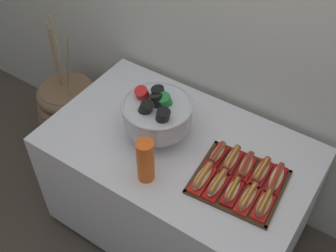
# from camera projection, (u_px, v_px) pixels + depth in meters

# --- Properties ---
(ground_plane) EXTENTS (10.00, 10.00, 0.00)m
(ground_plane) POSITION_uv_depth(u_px,v_px,m) (177.00, 223.00, 2.70)
(ground_plane) COLOR #4C4238
(back_wall) EXTENTS (6.00, 0.10, 2.60)m
(back_wall) POSITION_uv_depth(u_px,v_px,m) (237.00, 3.00, 2.07)
(back_wall) COLOR beige
(back_wall) RESTS_ON ground_plane
(buffet_table) EXTENTS (1.37, 0.83, 0.74)m
(buffet_table) POSITION_uv_depth(u_px,v_px,m) (178.00, 186.00, 2.42)
(buffet_table) COLOR silver
(buffet_table) RESTS_ON ground_plane
(floor_vase) EXTENTS (0.47, 0.47, 1.10)m
(floor_vase) POSITION_uv_depth(u_px,v_px,m) (72.00, 119.00, 2.99)
(floor_vase) COLOR brown
(floor_vase) RESTS_ON ground_plane
(serving_tray) EXTENTS (0.43, 0.39, 0.01)m
(serving_tray) POSITION_uv_depth(u_px,v_px,m) (239.00, 182.00, 2.00)
(serving_tray) COLOR #472B19
(serving_tray) RESTS_ON buffet_table
(hot_dog_0) EXTENTS (0.08, 0.18, 0.06)m
(hot_dog_0) POSITION_uv_depth(u_px,v_px,m) (202.00, 178.00, 1.98)
(hot_dog_0) COLOR red
(hot_dog_0) RESTS_ON serving_tray
(hot_dog_1) EXTENTS (0.07, 0.18, 0.06)m
(hot_dog_1) POSITION_uv_depth(u_px,v_px,m) (217.00, 184.00, 1.95)
(hot_dog_1) COLOR red
(hot_dog_1) RESTS_ON serving_tray
(hot_dog_2) EXTENTS (0.08, 0.16, 0.06)m
(hot_dog_2) POSITION_uv_depth(u_px,v_px,m) (232.00, 191.00, 1.93)
(hot_dog_2) COLOR red
(hot_dog_2) RESTS_ON serving_tray
(hot_dog_3) EXTENTS (0.07, 0.18, 0.06)m
(hot_dog_3) POSITION_uv_depth(u_px,v_px,m) (248.00, 198.00, 1.90)
(hot_dog_3) COLOR red
(hot_dog_3) RESTS_ON serving_tray
(hot_dog_4) EXTENTS (0.08, 0.17, 0.06)m
(hot_dog_4) POSITION_uv_depth(u_px,v_px,m) (264.00, 204.00, 1.87)
(hot_dog_4) COLOR red
(hot_dog_4) RESTS_ON serving_tray
(hot_dog_5) EXTENTS (0.07, 0.15, 0.06)m
(hot_dog_5) POSITION_uv_depth(u_px,v_px,m) (217.00, 154.00, 2.08)
(hot_dog_5) COLOR #B21414
(hot_dog_5) RESTS_ON serving_tray
(hot_dog_6) EXTENTS (0.07, 0.18, 0.06)m
(hot_dog_6) POSITION_uv_depth(u_px,v_px,m) (231.00, 160.00, 2.05)
(hot_dog_6) COLOR red
(hot_dog_6) RESTS_ON serving_tray
(hot_dog_7) EXTENTS (0.08, 0.17, 0.06)m
(hot_dog_7) POSITION_uv_depth(u_px,v_px,m) (246.00, 166.00, 2.03)
(hot_dog_7) COLOR red
(hot_dog_7) RESTS_ON serving_tray
(hot_dog_8) EXTENTS (0.07, 0.18, 0.06)m
(hot_dog_8) POSITION_uv_depth(u_px,v_px,m) (261.00, 172.00, 2.00)
(hot_dog_8) COLOR red
(hot_dog_8) RESTS_ON serving_tray
(hot_dog_9) EXTENTS (0.09, 0.19, 0.06)m
(hot_dog_9) POSITION_uv_depth(u_px,v_px,m) (276.00, 178.00, 1.98)
(hot_dog_9) COLOR #B21414
(hot_dog_9) RESTS_ON serving_tray
(punch_bowl) EXTENTS (0.36, 0.36, 0.27)m
(punch_bowl) POSITION_uv_depth(u_px,v_px,m) (158.00, 112.00, 2.12)
(punch_bowl) COLOR silver
(punch_bowl) RESTS_ON buffet_table
(cup_stack) EXTENTS (0.08, 0.08, 0.23)m
(cup_stack) POSITION_uv_depth(u_px,v_px,m) (145.00, 161.00, 1.94)
(cup_stack) COLOR #EA5B19
(cup_stack) RESTS_ON buffet_table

